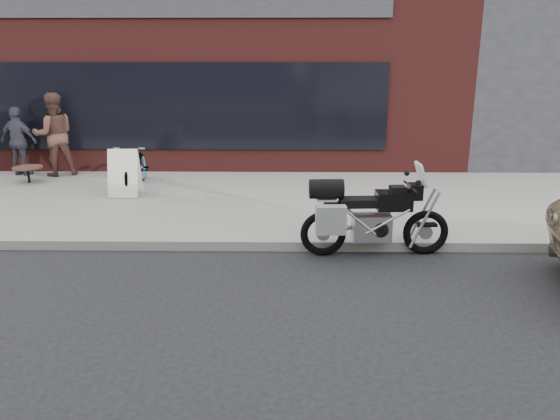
{
  "coord_description": "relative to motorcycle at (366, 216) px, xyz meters",
  "views": [
    {
      "loc": [
        0.7,
        -3.81,
        2.94
      ],
      "look_at": [
        0.6,
        3.35,
        0.85
      ],
      "focal_mm": 35.0,
      "sensor_mm": 36.0,
      "label": 1
    }
  ],
  "objects": [
    {
      "name": "near_sidewalk",
      "position": [
        -1.85,
        3.13,
        -0.53
      ],
      "size": [
        44.0,
        6.0,
        0.15
      ],
      "primitive_type": "cube",
      "color": "gray",
      "rests_on": "ground"
    },
    {
      "name": "cafe_patron_right",
      "position": [
        -7.35,
        4.73,
        0.34
      ],
      "size": [
        0.99,
        0.59,
        1.58
      ],
      "primitive_type": "imported",
      "rotation": [
        0.0,
        0.0,
        2.91
      ],
      "color": "#393847",
      "rests_on": "near_sidewalk"
    },
    {
      "name": "sandwich_sign",
      "position": [
        -4.41,
        2.91,
        0.01
      ],
      "size": [
        0.6,
        0.55,
        0.94
      ],
      "rotation": [
        0.0,
        0.0,
        0.03
      ],
      "color": "silver",
      "rests_on": "near_sidewalk"
    },
    {
      "name": "storefront",
      "position": [
        -3.85,
        10.12,
        1.64
      ],
      "size": [
        14.0,
        10.07,
        4.5
      ],
      "color": "#4F1B19",
      "rests_on": "ground"
    },
    {
      "name": "bicycle_front",
      "position": [
        -4.35,
        3.58,
        0.01
      ],
      "size": [
        0.7,
        1.81,
        0.94
      ],
      "primitive_type": "imported",
      "rotation": [
        0.0,
        0.0,
        0.05
      ],
      "color": "gray",
      "rests_on": "near_sidewalk"
    },
    {
      "name": "cafe_table",
      "position": [
        -6.85,
        3.95,
        -0.13
      ],
      "size": [
        0.62,
        0.62,
        0.36
      ],
      "color": "black",
      "rests_on": "near_sidewalk"
    },
    {
      "name": "cafe_patron_left",
      "position": [
        -6.52,
        4.73,
        0.49
      ],
      "size": [
        1.15,
        1.06,
        1.9
      ],
      "primitive_type": "imported",
      "rotation": [
        0.0,
        0.0,
        3.61
      ],
      "color": "#51322B",
      "rests_on": "near_sidewalk"
    },
    {
      "name": "motorcycle",
      "position": [
        0.0,
        0.0,
        0.0
      ],
      "size": [
        2.22,
        0.79,
        1.4
      ],
      "rotation": [
        0.0,
        0.0,
        0.05
      ],
      "color": "black",
      "rests_on": "ground"
    }
  ]
}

